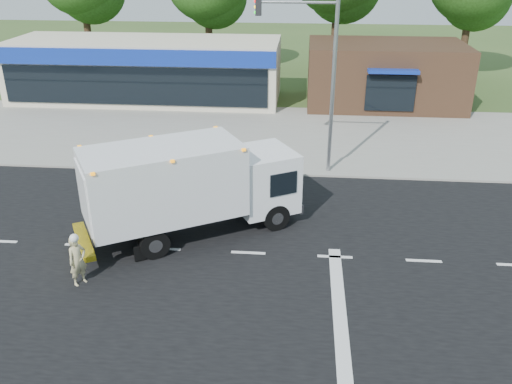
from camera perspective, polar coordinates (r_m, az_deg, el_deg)
ground at (r=18.99m, az=-0.82°, el=-6.45°), size 120.00×120.00×0.00m
road_asphalt at (r=18.99m, az=-0.82°, el=-6.44°), size 60.00×14.00×0.02m
sidewalk at (r=26.30m, az=0.99°, el=2.91°), size 60.00×2.40×0.12m
parking_apron at (r=31.76m, az=1.76°, el=6.70°), size 60.00×9.00×0.02m
lane_markings at (r=17.77m, az=3.12°, el=-8.84°), size 55.20×7.00×0.01m
ems_box_truck at (r=19.43m, az=-7.18°, el=0.92°), size 8.18×6.14×3.56m
emergency_worker at (r=17.85m, az=-18.28°, el=-6.78°), size 0.67×0.73×1.78m
retail_strip_mall at (r=38.45m, az=-11.49°, el=12.51°), size 18.00×6.20×4.00m
brown_storefront at (r=37.36m, az=13.40°, el=11.97°), size 10.00×6.70×4.00m
traffic_signal_pole at (r=24.27m, az=6.66°, el=12.90°), size 3.51×0.25×8.00m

